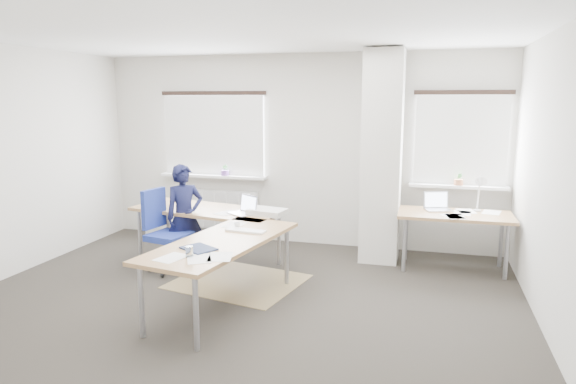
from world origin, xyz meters
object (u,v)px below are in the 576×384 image
(desk_side, at_px, (455,217))
(task_chair, at_px, (167,249))
(person, at_px, (185,216))
(desk_main, at_px, (218,226))

(desk_side, distance_m, task_chair, 3.67)
(desk_side, xyz_separation_m, person, (-3.34, -0.83, -0.02))
(desk_side, xyz_separation_m, task_chair, (-3.49, -1.05, -0.40))
(desk_side, bearing_deg, person, -166.61)
(task_chair, bearing_deg, person, 68.95)
(desk_main, xyz_separation_m, person, (-0.64, 0.44, -0.02))
(desk_main, height_order, desk_side, desk_side)
(task_chair, bearing_deg, desk_main, -3.16)
(desk_main, relative_size, desk_side, 2.12)
(desk_main, bearing_deg, desk_side, 35.04)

